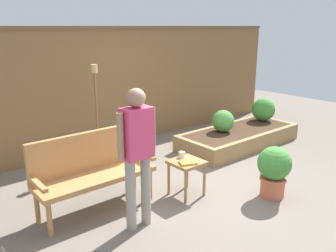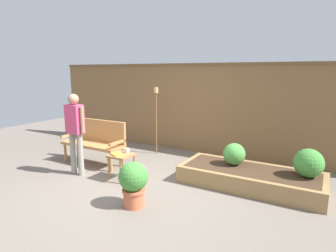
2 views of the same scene
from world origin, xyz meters
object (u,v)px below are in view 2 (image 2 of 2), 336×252
Objects in this scene: cup_on_table at (127,151)px; tiki_torch at (156,108)px; book_on_table at (117,154)px; shrub_near_bench at (234,154)px; garden_bench at (96,138)px; potted_boxwood at (133,182)px; person_by_bench at (75,127)px; side_table at (121,159)px; shrub_far_corner at (309,163)px.

tiki_torch is (-0.37, 1.59, 0.59)m from cup_on_table.
shrub_near_bench is (1.85, 1.06, 0.01)m from book_on_table.
cup_on_table is (1.14, -0.35, -0.02)m from garden_bench.
potted_boxwood is at bearing -14.66° from book_on_table.
garden_bench is 2.11× the size of potted_boxwood.
potted_boxwood is at bearing -16.93° from person_by_bench.
potted_boxwood is at bearing -41.90° from side_table.
shrub_far_corner reaches higher than book_on_table.
shrub_far_corner reaches higher than side_table.
book_on_table is 0.14× the size of person_by_bench.
book_on_table is at bearing -27.94° from garden_bench.
garden_bench is 1.57m from tiki_torch.
side_table is 1.13m from potted_boxwood.
cup_on_table is 0.29× the size of shrub_near_bench.
side_table is 0.30× the size of tiki_torch.
shrub_far_corner is at bearing 6.89° from garden_bench.
garden_bench is 1.19m from book_on_table.
person_by_bench reaches higher than shrub_far_corner.
garden_bench is at bearing -170.28° from shrub_near_bench.
tiki_torch is (-1.17, 2.48, 0.72)m from potted_boxwood.
shrub_near_bench is (1.77, 0.85, -0.02)m from cup_on_table.
garden_bench is 1.21m from side_table.
cup_on_table is at bearing 132.07° from potted_boxwood.
person_by_bench reaches higher than book_on_table.
garden_bench is at bearing 174.88° from book_on_table.
person_by_bench is (-0.92, -0.22, 0.54)m from side_table.
person_by_bench reaches higher than potted_boxwood.
potted_boxwood is 1.99m from shrub_near_bench.
book_on_table is at bearing 142.52° from potted_boxwood.
garden_bench is 1.19m from cup_on_table.
shrub_far_corner reaches higher than shrub_near_bench.
person_by_bench reaches higher than shrub_near_bench.
shrub_far_corner is (3.02, 0.98, 0.14)m from side_table.
tiki_torch is at bearing 115.24° from potted_boxwood.
side_table is at bearing -23.80° from garden_bench.
book_on_table is at bearing 9.37° from person_by_bench.
book_on_table is 0.13× the size of tiki_torch.
garden_bench is 2.31m from potted_boxwood.
garden_bench is at bearing 104.62° from person_by_bench.
shrub_far_corner is at bearing 41.85° from book_on_table.
shrub_far_corner is 3.48m from tiki_torch.
garden_bench is 2.95m from shrub_near_bench.
cup_on_table reaches higher than side_table.
shrub_far_corner is (2.18, 1.73, 0.15)m from potted_boxwood.
book_on_table is 0.31× the size of potted_boxwood.
garden_bench reaches higher than cup_on_table.
potted_boxwood is (0.84, -0.75, -0.01)m from side_table.
shrub_near_bench is at bearing 23.80° from person_by_bench.
garden_bench is at bearing -121.73° from tiki_torch.
side_table is 0.31× the size of person_by_bench.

